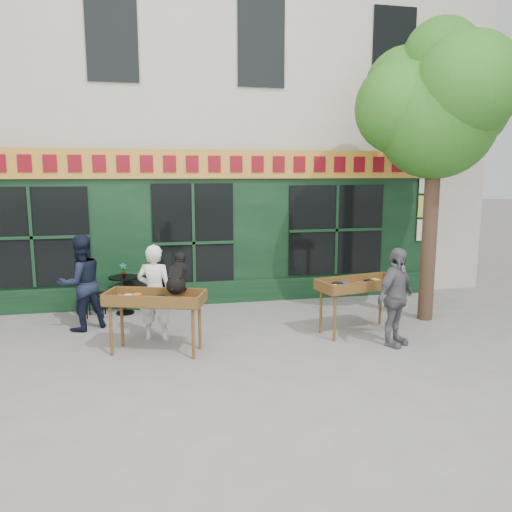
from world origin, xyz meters
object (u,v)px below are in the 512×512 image
at_px(dog, 177,272).
at_px(book_cart_right, 360,287).
at_px(book_cart_center, 155,302).
at_px(man_right, 395,297).
at_px(man_left, 81,283).
at_px(woman, 155,293).
at_px(bistro_table, 124,287).

xyz_separation_m(dog, book_cart_right, (3.19, 0.33, -0.47)).
bearing_deg(book_cart_right, dog, 173.59).
height_order(book_cart_center, man_right, man_right).
xyz_separation_m(book_cart_center, man_left, (-1.29, 1.48, 0.04)).
bearing_deg(book_cart_center, man_right, 11.70).
xyz_separation_m(dog, woman, (-0.35, 0.70, -0.47)).
distance_m(woman, bistro_table, 1.85).
height_order(man_right, man_left, man_left).
relative_size(book_cart_right, bistro_table, 2.10).
distance_m(book_cart_center, man_right, 3.87).
distance_m(book_cart_right, man_right, 0.81).
height_order(dog, man_right, man_right).
xyz_separation_m(dog, man_right, (3.49, -0.42, -0.47)).
bearing_deg(man_left, bistro_table, -159.82).
bearing_deg(book_cart_center, book_cart_right, 23.20).
bearing_deg(woman, dog, 135.26).
relative_size(book_cart_center, dog, 2.70).
bearing_deg(man_right, book_cart_center, 140.70).
bearing_deg(bistro_table, man_left, -127.87).
distance_m(book_cart_center, woman, 0.65).
distance_m(dog, man_left, 2.29).
bearing_deg(dog, man_left, 155.64).
relative_size(book_cart_right, man_right, 0.98).
relative_size(dog, woman, 0.37).
height_order(bistro_table, man_left, man_left).
distance_m(book_cart_center, dog, 0.59).
height_order(book_cart_center, book_cart_right, same).
distance_m(book_cart_right, bistro_table, 4.65).
bearing_deg(bistro_table, dog, -68.83).
bearing_deg(dog, bistro_table, 129.86).
height_order(woman, man_left, man_left).
distance_m(dog, man_right, 3.55).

